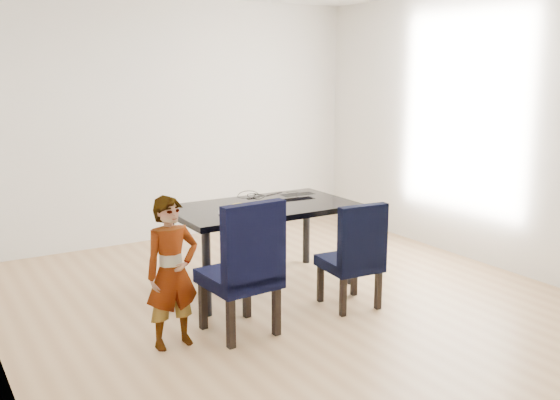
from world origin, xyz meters
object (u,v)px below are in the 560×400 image
chair_right (350,254)px  child (172,272)px  dining_table (263,246)px  laptop (295,195)px  plate (237,212)px  chair_left (239,266)px

chair_right → child: bearing=-176.6°
dining_table → laptop: bearing=22.1°
chair_right → laptop: size_ratio=2.78×
chair_right → laptop: bearing=89.3°
dining_table → chair_right: (0.38, -0.78, 0.07)m
child → plate: 1.03m
chair_right → laptop: (0.09, 0.97, 0.32)m
chair_right → child: size_ratio=0.82×
chair_right → chair_left: bearing=-175.2°
laptop → child: bearing=33.8°
dining_table → chair_right: size_ratio=1.80×
plate → laptop: bearing=23.0°
dining_table → plate: bearing=-155.8°
chair_left → plate: bearing=59.8°
plate → laptop: 0.87m
chair_left → chair_right: (1.02, 0.00, -0.07)m
child → laptop: child is taller
child → dining_table: bearing=30.3°
dining_table → chair_left: 1.02m
chair_left → laptop: bearing=37.3°
chair_right → plate: bearing=143.2°
chair_right → child: 1.53m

